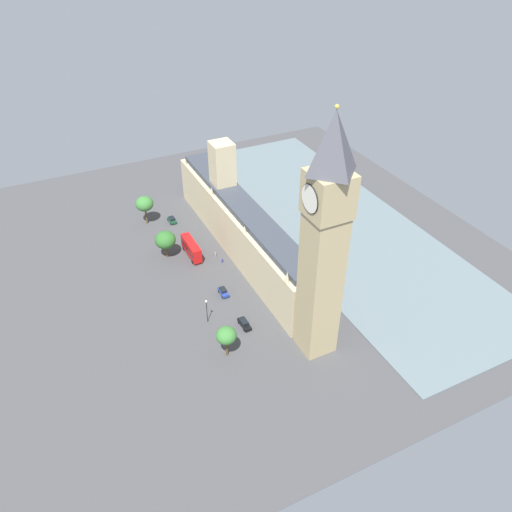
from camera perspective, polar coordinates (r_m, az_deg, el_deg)
ground_plane at (r=148.08m, az=-2.15°, el=0.43°), size 144.99×144.99×0.00m
river_thames at (r=162.62m, az=9.08°, el=3.59°), size 43.88×130.49×0.25m
parliament_building at (r=145.03m, az=-1.69°, el=3.52°), size 10.24×74.99×28.42m
clock_tower at (r=101.55m, az=7.66°, el=1.75°), size 8.20×8.20×56.89m
car_dark_green_near_tower at (r=163.45m, az=-9.44°, el=4.04°), size 2.05×4.13×1.74m
double_decker_bus_opposite_hall at (r=146.31m, az=-7.28°, el=0.89°), size 2.70×10.52×4.75m
car_blue_under_trees at (r=132.72m, az=-3.70°, el=-4.02°), size 1.91×4.05×1.74m
car_black_kerbside at (r=123.56m, az=-1.33°, el=-7.58°), size 1.87×4.67×1.74m
pedestrian_by_river_gate at (r=146.58m, az=-4.55°, el=0.23°), size 0.56×0.63×1.50m
pedestrian_far_end at (r=143.90m, az=-3.82°, el=-0.50°), size 0.64×0.58×1.50m
plane_tree_corner at (r=113.44m, az=-3.36°, el=-8.93°), size 4.66×4.66×8.09m
plane_tree_leading at (r=161.28m, az=-12.42°, el=5.74°), size 5.50×5.50×9.42m
plane_tree_trailing at (r=145.07m, az=-10.16°, el=1.79°), size 5.88×5.88×8.37m
street_lamp_midblock at (r=122.72m, az=-5.57°, el=-5.74°), size 0.56×0.56×6.79m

